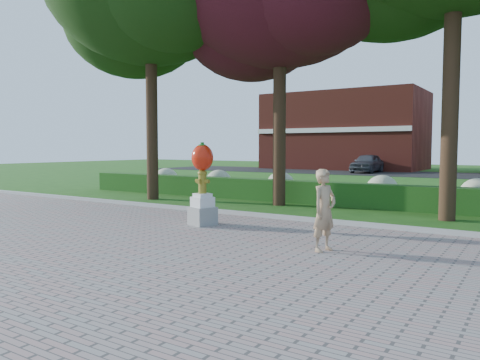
{
  "coord_description": "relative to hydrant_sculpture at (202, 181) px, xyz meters",
  "views": [
    {
      "loc": [
        5.63,
        -8.33,
        2.01
      ],
      "look_at": [
        -0.39,
        1.0,
        1.23
      ],
      "focal_mm": 35.0,
      "sensor_mm": 36.0,
      "label": 1
    }
  ],
  "objects": [
    {
      "name": "hydrant_sculpture",
      "position": [
        0.0,
        0.0,
        0.0
      ],
      "size": [
        0.72,
        0.72,
        2.1
      ],
      "rotation": [
        0.0,
        0.0,
        -0.33
      ],
      "color": "gray",
      "rests_on": "walkway"
    },
    {
      "name": "walkway",
      "position": [
        1.55,
        -5.05,
        -1.13
      ],
      "size": [
        40.0,
        14.0,
        0.04
      ],
      "primitive_type": "cube",
      "color": "gray",
      "rests_on": "ground"
    },
    {
      "name": "lawn_hedge",
      "position": [
        1.55,
        5.95,
        -0.75
      ],
      "size": [
        24.0,
        0.7,
        0.8
      ],
      "primitive_type": "cube",
      "color": "#134413",
      "rests_on": "ground"
    },
    {
      "name": "ground",
      "position": [
        1.55,
        -1.05,
        -1.15
      ],
      "size": [
        100.0,
        100.0,
        0.0
      ],
      "primitive_type": "plane",
      "color": "#1E4E13",
      "rests_on": "ground"
    },
    {
      "name": "hydrangea_row",
      "position": [
        2.12,
        6.95,
        -0.6
      ],
      "size": [
        20.1,
        1.1,
        0.99
      ],
      "color": "#9BA27B",
      "rests_on": "ground"
    },
    {
      "name": "street",
      "position": [
        1.55,
        26.95,
        -1.14
      ],
      "size": [
        50.0,
        8.0,
        0.02
      ],
      "primitive_type": "cube",
      "color": "black",
      "rests_on": "ground"
    },
    {
      "name": "parked_car",
      "position": [
        -4.4,
        27.13,
        -0.38
      ],
      "size": [
        1.81,
        4.42,
        1.5
      ],
      "primitive_type": "imported",
      "rotation": [
        0.0,
        0.0,
        0.01
      ],
      "color": "#46494E",
      "rests_on": "street"
    },
    {
      "name": "woman",
      "position": [
        3.77,
        -1.13,
        -0.33
      ],
      "size": [
        0.52,
        0.65,
        1.56
      ],
      "primitive_type": "imported",
      "rotation": [
        0.0,
        0.0,
        1.29
      ],
      "color": "tan",
      "rests_on": "walkway"
    },
    {
      "name": "curb",
      "position": [
        1.55,
        1.95,
        -1.08
      ],
      "size": [
        40.0,
        0.18,
        0.15
      ],
      "primitive_type": "cube",
      "color": "#ADADA5",
      "rests_on": "ground"
    },
    {
      "name": "building_left",
      "position": [
        -8.45,
        32.95,
        2.35
      ],
      "size": [
        14.0,
        8.0,
        7.0
      ],
      "primitive_type": "cube",
      "color": "maroon",
      "rests_on": "ground"
    }
  ]
}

